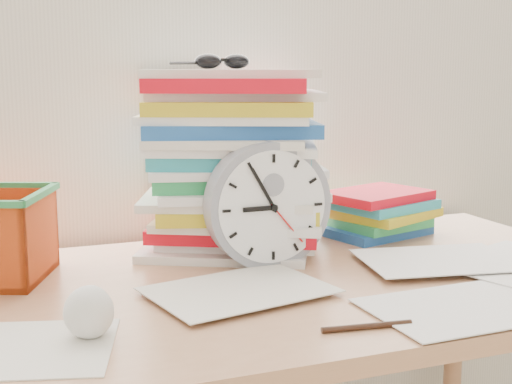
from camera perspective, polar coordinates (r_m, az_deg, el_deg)
name	(u,v)px	position (r m, az deg, el deg)	size (l,w,h in m)	color
desk	(253,323)	(1.25, -0.21, -10.44)	(1.40, 0.70, 0.75)	#B57C55
paper_stack	(233,161)	(1.41, -1.86, 2.51)	(0.35, 0.29, 0.36)	white
clock	(268,205)	(1.28, 0.95, -1.03)	(0.23, 0.23, 0.05)	gray
sunglasses	(222,61)	(1.33, -2.70, 10.39)	(0.13, 0.11, 0.03)	black
book_stack	(382,213)	(1.56, 10.04, -1.67)	(0.24, 0.18, 0.10)	white
crumpled_ball	(88,311)	(1.00, -13.27, -9.29)	(0.07, 0.07, 0.07)	white
pen	(367,326)	(1.02, 8.87, -10.57)	(0.01, 0.01, 0.13)	black
scattered_papers	(253,278)	(1.22, -0.22, -6.89)	(1.26, 0.42, 0.02)	white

